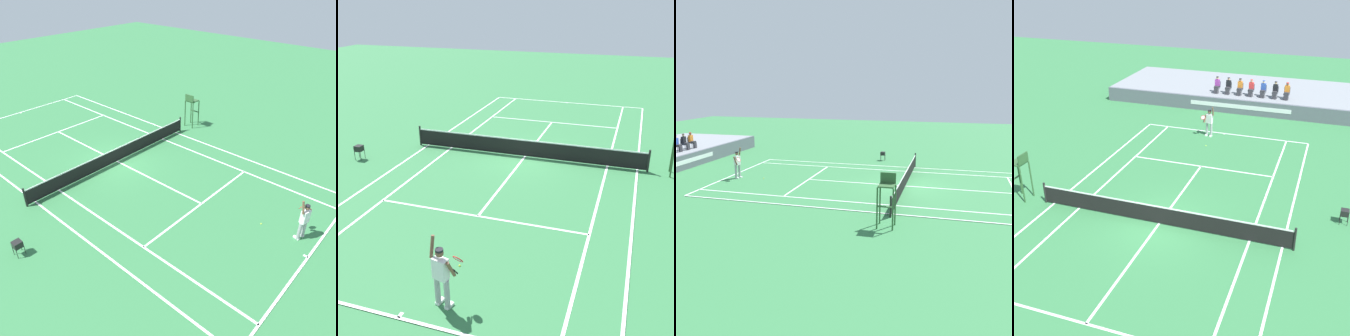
{
  "view_description": "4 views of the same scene",
  "coord_description": "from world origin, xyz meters",
  "views": [
    {
      "loc": [
        11.45,
        14.34,
        10.49
      ],
      "look_at": [
        -0.27,
        3.9,
        1.0
      ],
      "focal_mm": 36.63,
      "sensor_mm": 36.0,
      "label": 1
    },
    {
      "loc": [
        -5.17,
        18.78,
        7.65
      ],
      "look_at": [
        -0.27,
        3.9,
        1.0
      ],
      "focal_mm": 43.95,
      "sensor_mm": 36.0,
      "label": 2
    },
    {
      "loc": [
        -24.12,
        -2.72,
        6.48
      ],
      "look_at": [
        -0.27,
        3.9,
        1.0
      ],
      "focal_mm": 42.64,
      "sensor_mm": 36.0,
      "label": 3
    },
    {
      "loc": [
        6.61,
        -15.75,
        10.96
      ],
      "look_at": [
        -0.27,
        3.9,
        1.0
      ],
      "focal_mm": 47.85,
      "sensor_mm": 36.0,
      "label": 4
    }
  ],
  "objects": [
    {
      "name": "ground_plane",
      "position": [
        0.0,
        0.0,
        0.0
      ],
      "size": [
        80.0,
        80.0,
        0.0
      ],
      "primitive_type": "plane",
      "color": "#337542"
    },
    {
      "name": "court",
      "position": [
        0.0,
        0.0,
        0.01
      ],
      "size": [
        11.08,
        23.88,
        0.03
      ],
      "color": "#337542",
      "rests_on": "ground"
    },
    {
      "name": "net",
      "position": [
        0.0,
        0.0,
        0.52
      ],
      "size": [
        11.98,
        0.1,
        1.07
      ],
      "color": "black",
      "rests_on": "ground"
    },
    {
      "name": "tennis_player",
      "position": [
        -0.91,
        11.12,
        0.99
      ],
      "size": [
        0.83,
        0.61,
        2.08
      ],
      "color": "#9E9EA3",
      "rests_on": "ground"
    },
    {
      "name": "tennis_ball",
      "position": [
        -0.6,
        9.41,
        0.03
      ],
      "size": [
        0.07,
        0.07,
        0.07
      ],
      "primitive_type": "sphere",
      "color": "#D1E533",
      "rests_on": "ground"
    },
    {
      "name": "ball_hopper",
      "position": [
        7.81,
        2.82,
        0.57
      ],
      "size": [
        0.36,
        0.36,
        0.7
      ],
      "color": "black",
      "rests_on": "ground"
    }
  ]
}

